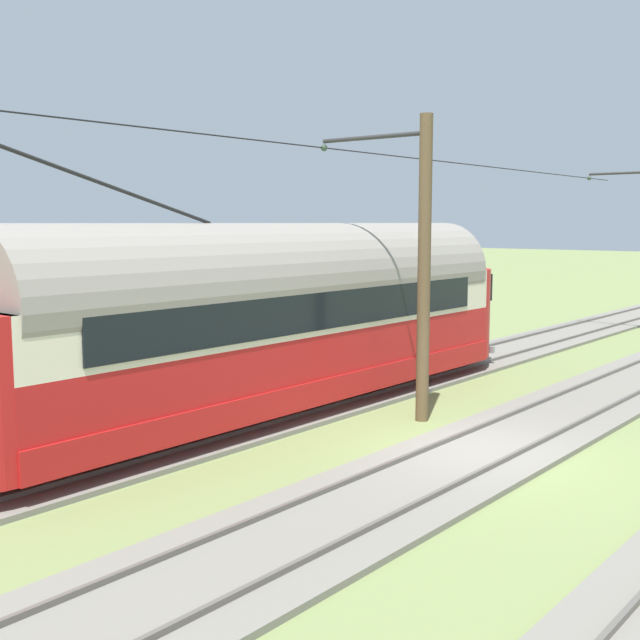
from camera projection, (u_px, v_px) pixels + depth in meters
The scene contains 6 objects.
ground_plane at pixel (480, 454), 14.86m from camera, with size 220.00×220.00×0.00m, color olive.
track_adjacent_siding at pixel (488, 448), 15.09m from camera, with size 2.80×80.00×0.18m.
track_third_siding at pixel (291, 409), 18.24m from camera, with size 2.80×80.00×0.18m.
vintage_streetcar at pixel (283, 315), 17.76m from camera, with size 2.65×16.85×5.40m.
catenary_pole_mid_near at pixel (421, 263), 17.04m from camera, with size 2.99×0.28×6.59m.
overhead_wire_run at pixel (34, 114), 12.71m from camera, with size 2.79×53.29×0.18m.
Camera 1 is at (-6.87, 13.05, 4.31)m, focal length 44.55 mm.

